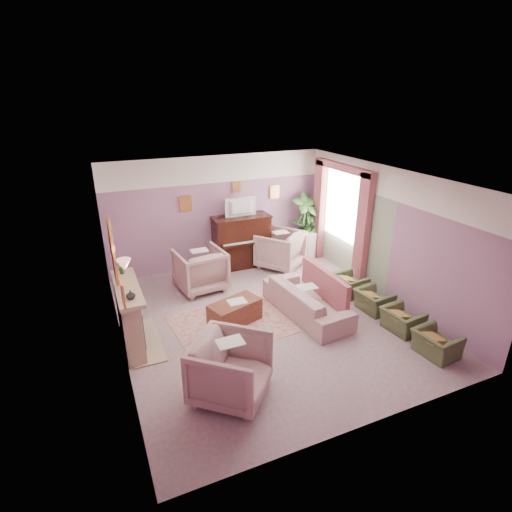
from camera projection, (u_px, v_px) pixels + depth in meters
name	position (u px, v px, depth m)	size (l,w,h in m)	color
floor	(268.00, 319.00, 7.93)	(5.50, 6.00, 0.01)	gray
ceiling	(270.00, 179.00, 6.87)	(5.50, 6.00, 0.01)	white
wall_back	(218.00, 212.00, 9.94)	(5.50, 0.02, 2.80)	slate
wall_front	(374.00, 339.00, 4.86)	(5.50, 0.02, 2.80)	slate
wall_left	(114.00, 280.00, 6.38)	(0.02, 6.00, 2.80)	slate
wall_right	(387.00, 234.00, 8.42)	(0.02, 6.00, 2.80)	slate
picture_rail_band	(216.00, 169.00, 9.52)	(5.50, 0.01, 0.65)	white
stripe_panel	(348.00, 231.00, 9.64)	(0.01, 3.00, 2.15)	gray
fireplace_surround	(129.00, 317.00, 6.94)	(0.30, 1.40, 1.10)	tan
fireplace_inset	(136.00, 324.00, 7.03)	(0.18, 0.72, 0.68)	black
fire_ember	(139.00, 332.00, 7.12)	(0.06, 0.54, 0.10)	orange
mantel_shelf	(127.00, 288.00, 6.73)	(0.40, 1.55, 0.07)	tan
hearth	(144.00, 341.00, 7.22)	(0.55, 1.50, 0.02)	tan
mirror_frame	(113.00, 252.00, 6.42)	(0.04, 0.72, 1.20)	#E0994A
mirror_glass	(114.00, 252.00, 6.43)	(0.01, 0.60, 1.06)	white
sconce_shade	(124.00, 265.00, 5.49)	(0.20, 0.20, 0.16)	#FFA89F
piano	(242.00, 242.00, 10.14)	(1.40, 0.60, 1.30)	black
piano_keyshelf	(247.00, 244.00, 9.82)	(1.30, 0.12, 0.06)	black
piano_keys	(247.00, 242.00, 9.80)	(1.20, 0.08, 0.02)	silver
piano_top	(241.00, 217.00, 9.89)	(1.45, 0.65, 0.04)	black
television	(242.00, 206.00, 9.74)	(0.80, 0.12, 0.48)	black
print_back_left	(186.00, 204.00, 9.49)	(0.30, 0.03, 0.38)	#E0994A
print_back_right	(275.00, 192.00, 10.34)	(0.26, 0.03, 0.34)	#E0994A
print_back_mid	(237.00, 187.00, 9.86)	(0.22, 0.03, 0.26)	#E0994A
print_left_wall	(123.00, 294.00, 5.26)	(0.03, 0.28, 0.36)	#E0994A
window_blind	(343.00, 203.00, 9.60)	(0.03, 1.40, 1.80)	beige
curtain_left	(363.00, 231.00, 8.94)	(0.16, 0.34, 2.60)	#9B4850
curtain_right	(319.00, 210.00, 10.50)	(0.16, 0.34, 2.60)	#9B4850
pelmet	(343.00, 168.00, 9.24)	(0.16, 2.20, 0.16)	#9B4850
mantel_plant	(122.00, 267.00, 7.14)	(0.16, 0.16, 0.28)	#316428
mantel_vase	(131.00, 295.00, 6.27)	(0.16, 0.16, 0.16)	white
area_rug	(239.00, 321.00, 7.84)	(2.50, 1.80, 0.01)	tan
coffee_table	(235.00, 312.00, 7.73)	(1.00, 0.50, 0.45)	#582A1B
table_paper	(237.00, 301.00, 7.67)	(0.35, 0.28, 0.01)	silver
sofa	(307.00, 295.00, 7.95)	(0.71, 2.13, 0.86)	tan
sofa_throw	(324.00, 284.00, 8.04)	(0.11, 1.61, 0.59)	#9B4850
floral_armchair_left	(200.00, 267.00, 8.97)	(1.01, 1.01, 1.05)	tan
floral_armchair_right	(280.00, 248.00, 10.11)	(1.01, 1.01, 1.05)	tan
floral_armchair_front	(231.00, 366.00, 5.75)	(1.01, 1.01, 1.05)	tan
olive_chair_a	(437.00, 340.00, 6.75)	(0.48, 0.68, 0.59)	#495532
olive_chair_b	(402.00, 317.00, 7.44)	(0.48, 0.68, 0.59)	#495532
olive_chair_c	(374.00, 298.00, 8.14)	(0.48, 0.68, 0.59)	#495532
olive_chair_d	(350.00, 281.00, 8.83)	(0.48, 0.68, 0.59)	#495532
side_table	(307.00, 244.00, 10.86)	(0.52, 0.52, 0.70)	silver
side_plant_big	(308.00, 226.00, 10.66)	(0.30, 0.30, 0.34)	#316428
side_plant_small	(314.00, 227.00, 10.64)	(0.16, 0.16, 0.28)	#316428
palm_pot	(304.00, 250.00, 10.92)	(0.34, 0.34, 0.34)	#B27C50
palm_plant	(305.00, 219.00, 10.58)	(0.76, 0.76, 1.44)	#316428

